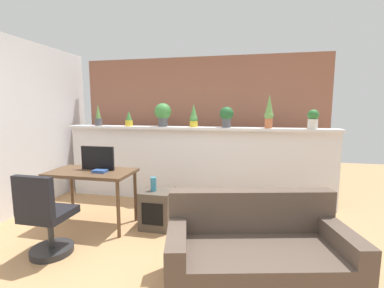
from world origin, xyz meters
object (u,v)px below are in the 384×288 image
Objects in this scene: potted_plant_5 at (269,112)px; potted_plant_2 at (163,113)px; desk at (92,177)px; couch at (257,256)px; potted_plant_4 at (227,116)px; vase_on_shelf at (153,184)px; book_on_desk at (100,171)px; potted_plant_0 at (98,117)px; potted_plant_3 at (194,117)px; potted_plant_6 at (313,119)px; office_chair at (46,221)px; tv_monitor at (98,158)px; potted_plant_1 at (129,119)px; side_cube_shelf at (157,209)px.

potted_plant_2 is at bearing 177.81° from potted_plant_5.
couch is at bearing -21.18° from desk.
vase_on_shelf is (-0.85, -1.11, -0.87)m from potted_plant_4.
vase_on_shelf is at bearing 13.81° from book_on_desk.
desk is at bearing 158.82° from couch.
potted_plant_0 is 1.72m from potted_plant_3.
potted_plant_3 reaches higher than potted_plant_6.
potted_plant_4 is at bearing 2.22° from potted_plant_3.
potted_plant_4 is 1.15× the size of potted_plant_6.
potted_plant_3 is at bearing 0.38° from potted_plant_0.
office_chair is at bearing 179.33° from couch.
potted_plant_2 is at bearing 176.40° from potted_plant_3.
potted_plant_6 is (0.63, 0.00, -0.10)m from potted_plant_5.
tv_monitor is at bearing 128.50° from book_on_desk.
desk is at bearing -172.66° from vase_on_shelf.
potted_plant_5 is at bearing -0.11° from potted_plant_1.
desk is at bearing 160.28° from book_on_desk.
tv_monitor is at bearing -60.06° from potted_plant_0.
potted_plant_0 is 1.37m from tv_monitor.
potted_plant_0 is 2.14m from side_cube_shelf.
office_chair is (-1.19, -1.99, -1.05)m from potted_plant_3.
office_chair is (-0.64, -2.02, -1.10)m from potted_plant_2.
tv_monitor is (-1.62, -1.13, -0.55)m from potted_plant_4.
desk reaches higher than vase_on_shelf.
potted_plant_2 is 1.60m from desk.
tv_monitor is 0.23m from book_on_desk.
potted_plant_2 reaches higher than potted_plant_0.
tv_monitor is 0.93× the size of side_cube_shelf.
vase_on_shelf is (-0.32, -1.09, -0.84)m from potted_plant_3.
side_cube_shelf is at bearing -126.63° from potted_plant_4.
potted_plant_6 is at bearing 26.30° from side_cube_shelf.
book_on_desk is (-0.70, -0.19, 0.52)m from side_cube_shelf.
side_cube_shelf is (0.27, -1.10, -1.24)m from potted_plant_2.
potted_plant_0 reaches higher than office_chair.
book_on_desk is (-2.16, -1.22, -0.75)m from potted_plant_5.
desk is (-1.67, -1.21, -0.79)m from potted_plant_4.
book_on_desk is (0.16, -0.06, 0.10)m from desk.
side_cube_shelf is at bearing 14.72° from book_on_desk.
potted_plant_3 is 1.82m from desk.
potted_plant_4 is at bearing 177.69° from potted_plant_6.
potted_plant_4 is at bearing -0.72° from potted_plant_2.
potted_plant_0 is 0.73× the size of potted_plant_5.
potted_plant_1 is 1.45× the size of vase_on_shelf.
potted_plant_0 is 2.09× the size of vase_on_shelf.
potted_plant_1 is 1.67m from potted_plant_4.
potted_plant_1 is 0.51× the size of potted_plant_5.
potted_plant_5 is at bearing 26.56° from desk.
potted_plant_1 is 3.10m from couch.
potted_plant_1 reaches higher than couch.
office_chair is (-0.10, -0.88, -0.52)m from tv_monitor.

